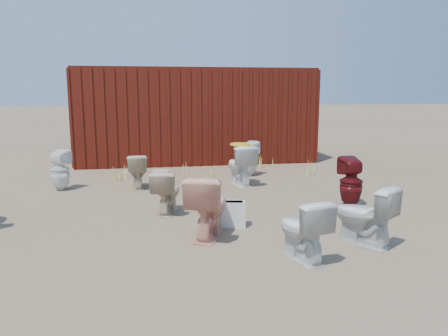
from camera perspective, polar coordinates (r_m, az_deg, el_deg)
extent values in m
plane|color=brown|center=(6.91, 0.86, -5.35)|extent=(100.00, 100.00, 0.00)
cube|color=#46100B|center=(11.83, -3.85, 6.95)|extent=(6.00, 2.40, 2.40)
imported|color=#F5A68D|center=(5.51, -2.09, -4.97)|extent=(0.72, 0.91, 0.82)
imported|color=silver|center=(4.87, 10.22, -7.88)|extent=(0.55, 0.76, 0.70)
imported|color=#560E11|center=(7.25, 16.26, -1.77)|extent=(0.37, 0.38, 0.80)
imported|color=silver|center=(5.52, 17.86, -5.88)|extent=(0.75, 0.83, 0.74)
imported|color=white|center=(8.67, -20.65, -0.26)|extent=(0.47, 0.47, 0.76)
imported|color=beige|center=(8.46, -11.27, -0.41)|extent=(0.40, 0.66, 0.66)
imported|color=beige|center=(6.66, -7.48, -3.08)|extent=(0.54, 0.73, 0.67)
imported|color=white|center=(8.59, 2.12, 0.39)|extent=(0.56, 0.84, 0.79)
imported|color=white|center=(9.52, 3.41, 1.24)|extent=(0.49, 0.49, 0.76)
ellipsoid|color=gold|center=(8.53, 2.14, 3.10)|extent=(0.40, 0.50, 0.02)
cube|color=silver|center=(6.00, 0.41, -6.02)|extent=(0.53, 0.30, 0.35)
ellipsoid|color=beige|center=(10.18, -8.20, -0.38)|extent=(0.54, 0.60, 0.02)
ellipsoid|color=#C5B08F|center=(10.22, -11.97, -0.45)|extent=(0.55, 0.59, 0.02)
cone|color=#B4B448|center=(9.37, -13.62, -0.57)|extent=(0.36, 0.36, 0.31)
cone|color=#B4B448|center=(9.12, -1.85, -0.74)|extent=(0.32, 0.32, 0.26)
cone|color=#B4B448|center=(9.80, 10.97, 0.09)|extent=(0.36, 0.36, 0.34)
cone|color=#B4B448|center=(9.90, -5.05, 0.00)|extent=(0.30, 0.30, 0.23)
cone|color=#B4B448|center=(10.56, 5.58, 0.91)|extent=(0.34, 0.34, 0.33)
cone|color=#B4B448|center=(8.17, 21.88, -2.72)|extent=(0.28, 0.28, 0.27)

